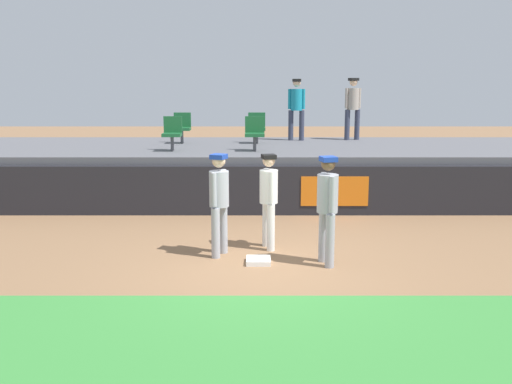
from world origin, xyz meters
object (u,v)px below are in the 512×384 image
at_px(seat_back_left, 180,126).
at_px(spectator_capped, 350,104).
at_px(first_base, 256,261).
at_px(player_runner_visitor, 217,198).
at_px(player_coach_visitor, 325,203).
at_px(seat_front_left, 170,132).
at_px(seat_back_center, 254,126).
at_px(player_fielder_home, 267,195).
at_px(seat_front_center, 252,132).
at_px(spectator_hooded, 294,105).

relative_size(seat_back_left, spectator_capped, 0.47).
height_order(first_base, player_runner_visitor, player_runner_visitor).
bearing_deg(first_base, player_coach_visitor, -3.12).
bearing_deg(player_coach_visitor, seat_back_left, -168.01).
bearing_deg(seat_front_left, seat_back_center, 40.92).
height_order(player_fielder_home, seat_back_center, seat_back_center).
relative_size(player_coach_visitor, seat_front_center, 2.12).
xyz_separation_m(seat_back_left, spectator_hooded, (3.22, 0.79, 0.55)).
distance_m(player_runner_visitor, spectator_capped, 8.15).
distance_m(first_base, seat_front_left, 5.64).
distance_m(player_fielder_home, seat_front_left, 4.75).
height_order(player_fielder_home, seat_front_center, seat_front_center).
bearing_deg(seat_front_left, first_base, -67.05).
xyz_separation_m(player_coach_visitor, seat_front_left, (-3.20, 5.01, 0.72)).
relative_size(first_base, seat_back_center, 0.48).
height_order(first_base, spectator_capped, spectator_capped).
height_order(seat_back_center, spectator_hooded, spectator_hooded).
height_order(seat_front_left, spectator_capped, spectator_capped).
bearing_deg(seat_front_center, seat_front_left, -179.99).
bearing_deg(seat_front_center, seat_back_left, 138.29).
distance_m(seat_back_center, seat_front_left, 2.75).
distance_m(player_runner_visitor, seat_front_center, 4.62).
relative_size(player_runner_visitor, spectator_capped, 0.98).
height_order(seat_front_center, seat_front_left, same).
height_order(player_fielder_home, spectator_capped, spectator_capped).
height_order(player_fielder_home, seat_front_left, seat_front_left).
relative_size(player_fielder_home, seat_front_center, 2.02).
height_order(seat_front_center, spectator_capped, spectator_capped).
xyz_separation_m(player_fielder_home, seat_back_left, (-2.28, 5.89, 0.77)).
bearing_deg(spectator_hooded, seat_front_left, 47.76).
bearing_deg(seat_back_center, seat_front_left, -139.08).
distance_m(seat_back_center, spectator_hooded, 1.50).
xyz_separation_m(seat_back_center, spectator_hooded, (1.15, 0.79, 0.55)).
xyz_separation_m(player_runner_visitor, seat_back_left, (-1.43, 6.32, 0.73)).
relative_size(first_base, spectator_capped, 0.22).
height_order(seat_front_center, seat_back_left, same).
bearing_deg(seat_back_center, seat_back_left, 180.00).
height_order(seat_back_left, spectator_capped, spectator_capped).
distance_m(first_base, seat_front_center, 5.24).
bearing_deg(player_fielder_home, spectator_capped, 145.13).
distance_m(seat_back_left, seat_front_left, 1.80).
bearing_deg(seat_back_left, seat_back_center, -0.00).
bearing_deg(player_fielder_home, spectator_hooded, 157.90).
height_order(seat_back_left, seat_front_left, same).
bearing_deg(player_runner_visitor, player_coach_visitor, 95.45).
bearing_deg(seat_back_center, spectator_hooded, 34.39).
relative_size(player_coach_visitor, spectator_capped, 0.99).
distance_m(first_base, spectator_hooded, 7.95).
height_order(player_runner_visitor, seat_front_center, seat_front_center).
bearing_deg(spectator_capped, seat_back_left, -6.02).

